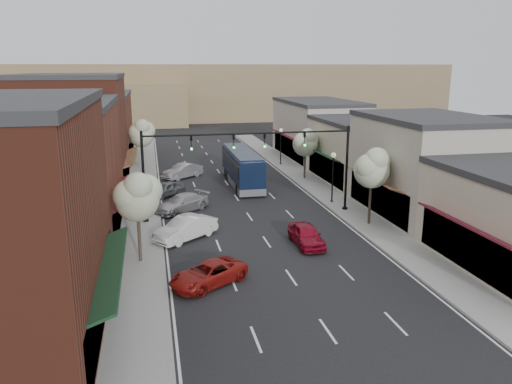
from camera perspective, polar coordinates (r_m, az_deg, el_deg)
ground at (r=32.09m, az=2.06°, el=-6.91°), size 160.00×160.00×0.00m
sidewalk_left at (r=48.91m, az=-12.90°, el=0.23°), size 2.80×73.00×0.15m
sidewalk_right at (r=51.37m, az=6.16°, el=1.17°), size 2.80×73.00×0.15m
curb_left at (r=48.90m, az=-11.26°, el=0.32°), size 0.25×73.00×0.17m
curb_right at (r=50.95m, az=4.67°, el=1.10°), size 0.25×73.00×0.17m
bldg_left_midnear at (r=36.36m, az=-22.70°, el=2.15°), size 10.14×14.10×9.40m
bldg_left_midfar at (r=49.90m, az=-19.97°, el=6.25°), size 10.14×14.10×10.90m
bldg_left_far at (r=65.81m, az=-18.06°, el=7.02°), size 10.14×18.10×8.40m
bldg_right_midnear at (r=41.58m, az=18.70°, el=2.83°), size 9.14×12.10×7.90m
bldg_right_midfar at (r=52.20m, az=11.98°, el=4.61°), size 9.14×12.10×6.40m
bldg_right_far at (r=65.04m, az=7.03°, el=7.08°), size 9.14×16.10×7.40m
hill_far at (r=119.39m, az=-8.63°, el=11.33°), size 120.00×30.00×12.00m
hill_near at (r=108.74m, az=-21.61°, el=9.19°), size 50.00×20.00×8.00m
signal_mast_right at (r=39.84m, az=7.20°, el=4.05°), size 8.22×0.46×7.00m
signal_mast_left at (r=37.71m, az=-9.20°, el=3.41°), size 8.22×0.46×7.00m
tree_right_near at (r=37.20m, az=13.21°, el=2.80°), size 2.85×2.65×5.95m
tree_right_far at (r=51.98m, az=5.73°, el=5.73°), size 2.85×2.65×5.43m
tree_left_near at (r=29.90m, az=-13.38°, el=-0.39°), size 2.85×2.65×5.69m
tree_left_far at (r=55.42m, az=-12.93°, el=6.61°), size 2.85×2.65×6.13m
lamp_post_near at (r=43.18m, az=8.79°, el=2.59°), size 0.44×0.44×4.44m
lamp_post_far at (r=59.62m, az=2.85°, el=5.90°), size 0.44×0.44×4.44m
coach_bus at (r=49.78m, az=-1.60°, el=2.87°), size 2.58×11.27×3.44m
red_hatchback at (r=33.25m, az=5.76°, el=-4.91°), size 1.72×4.20×1.43m
parked_car_a at (r=27.48m, az=-5.47°, el=-9.30°), size 4.88×4.19×1.25m
parked_car_b at (r=34.51m, az=-8.04°, el=-4.13°), size 4.75×4.30×1.57m
parked_car_c at (r=41.16m, az=-8.48°, el=-1.26°), size 5.09×4.45×1.41m
parked_car_d at (r=46.23m, az=-10.25°, el=0.32°), size 3.93×3.79×1.33m
parked_car_e at (r=53.53m, az=-8.40°, el=2.39°), size 4.64×4.14×1.53m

